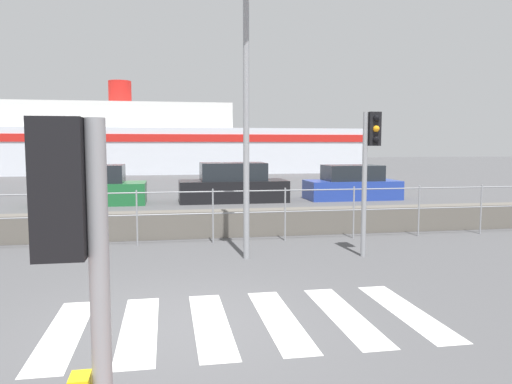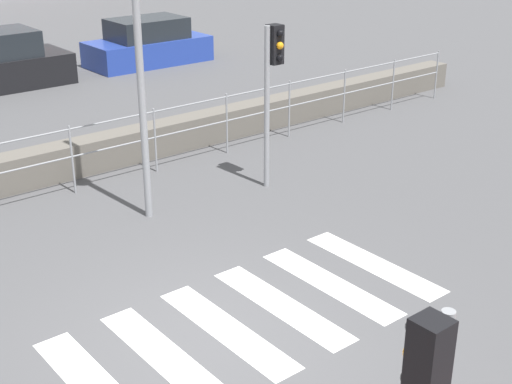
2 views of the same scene
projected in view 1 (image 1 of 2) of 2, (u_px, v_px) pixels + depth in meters
name	position (u px, v px, depth m)	size (l,w,h in m)	color
ground_plane	(184.00, 325.00, 6.35)	(160.00, 160.00, 0.00)	#4C4C4F
crosswalk	(245.00, 321.00, 6.49)	(4.95, 2.40, 0.01)	silver
seawall	(175.00, 224.00, 12.33)	(24.92, 0.55, 0.65)	#605B54
harbor_fence	(175.00, 209.00, 11.42)	(22.47, 0.04, 1.27)	gray
traffic_light_near	(76.00, 254.00, 2.45)	(0.34, 0.32, 2.42)	gray
traffic_light_far	(370.00, 151.00, 10.08)	(0.34, 0.32, 2.95)	gray
streetlamp	(248.00, 57.00, 9.52)	(0.32, 1.05, 6.45)	gray
ferry_boat	(159.00, 144.00, 40.79)	(31.20, 6.77, 7.36)	silver
parked_car_green	(91.00, 188.00, 19.16)	(4.12, 1.85, 1.52)	#1E6633
parked_car_black	(233.00, 185.00, 20.13)	(4.30, 1.86, 1.57)	black
parked_car_blue	(352.00, 185.00, 21.03)	(3.87, 1.76, 1.44)	#233D9E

